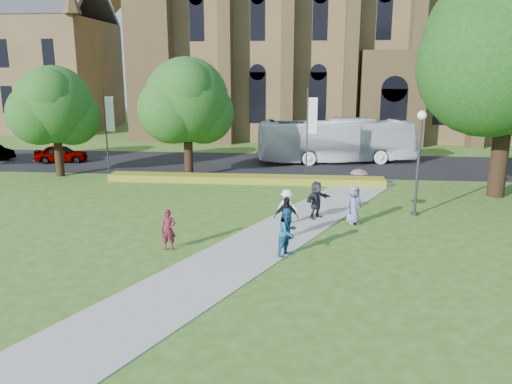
# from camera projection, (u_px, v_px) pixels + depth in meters

# --- Properties ---
(ground) EXTENTS (160.00, 160.00, 0.00)m
(ground) POSITION_uv_depth(u_px,v_px,m) (254.00, 255.00, 19.71)
(ground) COLOR #30611D
(ground) RESTS_ON ground
(road) EXTENTS (160.00, 10.00, 0.02)m
(road) POSITION_uv_depth(u_px,v_px,m) (280.00, 164.00, 39.04)
(road) COLOR black
(road) RESTS_ON ground
(footpath) EXTENTS (15.58, 28.54, 0.04)m
(footpath) POSITION_uv_depth(u_px,v_px,m) (256.00, 246.00, 20.67)
(footpath) COLOR #B2B2A8
(footpath) RESTS_ON ground
(flower_hedge) EXTENTS (18.00, 1.40, 0.45)m
(flower_hedge) POSITION_uv_depth(u_px,v_px,m) (245.00, 179.00, 32.61)
(flower_hedge) COLOR gold
(flower_hedge) RESTS_ON ground
(cathedral) EXTENTS (52.60, 18.25, 28.00)m
(cathedral) POSITION_uv_depth(u_px,v_px,m) (383.00, 15.00, 54.09)
(cathedral) COLOR brown
(cathedral) RESTS_ON ground
(building_west) EXTENTS (22.00, 14.00, 18.30)m
(building_west) POSITION_uv_depth(u_px,v_px,m) (15.00, 54.00, 61.46)
(building_west) COLOR brown
(building_west) RESTS_ON ground
(streetlamp) EXTENTS (0.44, 0.44, 5.24)m
(streetlamp) POSITION_uv_depth(u_px,v_px,m) (419.00, 151.00, 24.48)
(streetlamp) COLOR #38383D
(streetlamp) RESTS_ON ground
(large_tree) EXTENTS (9.60, 9.60, 13.20)m
(large_tree) POSITION_uv_depth(u_px,v_px,m) (512.00, 47.00, 27.10)
(large_tree) COLOR #332114
(large_tree) RESTS_ON ground
(street_tree_0) EXTENTS (5.20, 5.20, 7.50)m
(street_tree_0) POSITION_uv_depth(u_px,v_px,m) (54.00, 105.00, 33.56)
(street_tree_0) COLOR #332114
(street_tree_0) RESTS_ON ground
(street_tree_1) EXTENTS (5.60, 5.60, 8.05)m
(street_tree_1) POSITION_uv_depth(u_px,v_px,m) (187.00, 100.00, 33.08)
(street_tree_1) COLOR #332114
(street_tree_1) RESTS_ON ground
(banner_pole_0) EXTENTS (0.70, 0.10, 6.00)m
(banner_pole_0) POSITION_uv_depth(u_px,v_px,m) (309.00, 128.00, 33.40)
(banner_pole_0) COLOR #38383D
(banner_pole_0) RESTS_ON ground
(banner_pole_1) EXTENTS (0.70, 0.10, 6.00)m
(banner_pole_1) POSITION_uv_depth(u_px,v_px,m) (107.00, 126.00, 34.77)
(banner_pole_1) COLOR #38383D
(banner_pole_1) RESTS_ON ground
(tour_coach) EXTENTS (12.72, 5.25, 3.45)m
(tour_coach) POSITION_uv_depth(u_px,v_px,m) (336.00, 141.00, 39.46)
(tour_coach) COLOR white
(tour_coach) RESTS_ON road
(car_0) EXTENTS (4.26, 2.49, 1.36)m
(car_0) POSITION_uv_depth(u_px,v_px,m) (61.00, 154.00, 39.70)
(car_0) COLOR gray
(car_0) RESTS_ON road
(pedestrian_0) EXTENTS (0.63, 0.44, 1.65)m
(pedestrian_0) POSITION_uv_depth(u_px,v_px,m) (168.00, 230.00, 20.14)
(pedestrian_0) COLOR maroon
(pedestrian_0) RESTS_ON footpath
(pedestrian_1) EXTENTS (1.14, 1.19, 1.93)m
(pedestrian_1) POSITION_uv_depth(u_px,v_px,m) (288.00, 232.00, 19.38)
(pedestrian_1) COLOR #1A5383
(pedestrian_1) RESTS_ON footpath
(pedestrian_2) EXTENTS (1.27, 1.09, 1.71)m
(pedestrian_2) POSITION_uv_depth(u_px,v_px,m) (287.00, 207.00, 23.29)
(pedestrian_2) COLOR white
(pedestrian_2) RESTS_ON footpath
(pedestrian_3) EXTENTS (1.15, 0.67, 1.85)m
(pedestrian_3) POSITION_uv_depth(u_px,v_px,m) (286.00, 218.00, 21.42)
(pedestrian_3) COLOR black
(pedestrian_3) RESTS_ON footpath
(pedestrian_4) EXTENTS (1.06, 0.96, 1.82)m
(pedestrian_4) POSITION_uv_depth(u_px,v_px,m) (354.00, 205.00, 23.51)
(pedestrian_4) COLOR slate
(pedestrian_4) RESTS_ON footpath
(pedestrian_5) EXTENTS (1.55, 1.65, 1.85)m
(pedestrian_5) POSITION_uv_depth(u_px,v_px,m) (316.00, 200.00, 24.39)
(pedestrian_5) COLOR #2E2B34
(pedestrian_5) RESTS_ON footpath
(parasol) EXTENTS (0.90, 0.90, 0.70)m
(parasol) POSITION_uv_depth(u_px,v_px,m) (359.00, 178.00, 23.29)
(parasol) COLOR #E9A4B5
(parasol) RESTS_ON pedestrian_4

